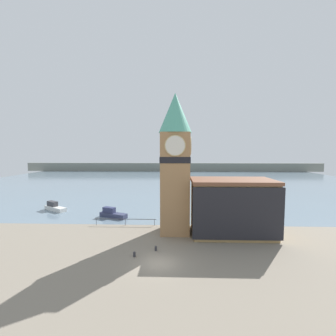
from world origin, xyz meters
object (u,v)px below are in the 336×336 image
Objects in this scene: clock_tower at (175,160)px; boat_far at (55,207)px; mooring_bollard_far at (156,248)px; boat_near at (112,214)px; pier_building at (232,207)px; mooring_bollard_near at (134,254)px.

clock_tower reaches higher than boat_far.
clock_tower is 13.04m from mooring_bollard_far.
boat_near is at bearing 12.63° from boat_far.
clock_tower reaches higher than pier_building.
mooring_bollard_far is (2.42, 1.70, 0.00)m from mooring_bollard_near.
mooring_bollard_near is (-4.84, -8.37, -10.94)m from clock_tower.
mooring_bollard_near is at bearing -120.02° from clock_tower.
clock_tower is 3.79× the size of boat_near.
boat_far is (-13.66, 4.48, -0.00)m from boat_near.
boat_near reaches higher than mooring_bollard_near.
boat_far is at bearing -175.93° from boat_near.
mooring_bollard_near is at bearing -144.94° from mooring_bollard_far.
clock_tower is at bearing 70.09° from mooring_bollard_far.
clock_tower reaches higher than boat_near.
pier_building reaches higher than mooring_bollard_far.
clock_tower is 14.60m from mooring_bollard_near.
pier_building is 19.20× the size of mooring_bollard_far.
mooring_bollard_far is at bearing -33.56° from boat_near.
mooring_bollard_far is (9.55, -14.04, -0.33)m from boat_near.
boat_far is (-34.20, 12.46, -3.55)m from pier_building.
boat_near is at bearing 158.75° from pier_building.
mooring_bollard_far is at bearing -151.14° from pier_building.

